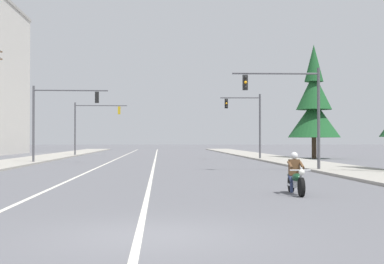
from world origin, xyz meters
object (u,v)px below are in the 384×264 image
Objects in this scene: traffic_signal_mid_right at (249,117)px; traffic_signal_near_left at (56,111)px; traffic_signal_near_right at (293,102)px; traffic_signal_mid_left at (91,120)px; motorcycle_with_rider at (296,177)px; conifer_tree_right_verge_far at (314,106)px.

traffic_signal_near_left is at bearing -158.05° from traffic_signal_mid_right.
traffic_signal_near_left is (-16.29, 12.07, 0.04)m from traffic_signal_near_right.
traffic_signal_near_left and traffic_signal_mid_left have the same top height.
motorcycle_with_rider is 0.35× the size of traffic_signal_near_left.
traffic_signal_near_right is 20.27m from traffic_signal_near_left.
motorcycle_with_rider is at bearing -107.02° from conifer_tree_right_verge_far.
traffic_signal_near_right is 1.00× the size of traffic_signal_mid_right.
motorcycle_with_rider is 0.35× the size of traffic_signal_mid_left.
traffic_signal_near_right is (3.31, 13.60, 3.54)m from motorcycle_with_rider.
motorcycle_with_rider is 28.98m from traffic_signal_near_left.
conifer_tree_right_verge_far reaches higher than traffic_signal_near_right.
traffic_signal_near_right and traffic_signal_near_left have the same top height.
traffic_signal_near_left and traffic_signal_mid_right have the same top height.
traffic_signal_mid_left is (-15.96, 31.52, 0.04)m from traffic_signal_near_right.
conifer_tree_right_verge_far is (7.38, 21.34, 1.10)m from traffic_signal_near_right.
conifer_tree_right_verge_far reaches higher than traffic_signal_near_left.
traffic_signal_near_left is at bearing -90.97° from traffic_signal_mid_left.
traffic_signal_mid_left is 25.49m from conifer_tree_right_verge_far.
traffic_signal_mid_right is at bearing 21.95° from traffic_signal_near_left.
traffic_signal_near_right is 1.00× the size of traffic_signal_mid_left.
traffic_signal_near_right is at bearing -109.08° from conifer_tree_right_verge_far.
conifer_tree_right_verge_far is at bearing 21.40° from traffic_signal_near_left.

